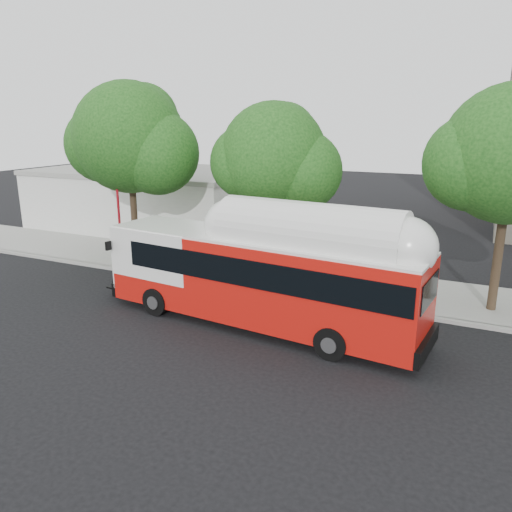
# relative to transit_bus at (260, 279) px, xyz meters

# --- Properties ---
(ground) EXTENTS (120.00, 120.00, 0.00)m
(ground) POSITION_rel_transit_bus_xyz_m (-0.84, -0.51, -1.88)
(ground) COLOR black
(ground) RESTS_ON ground
(sidewalk) EXTENTS (60.00, 5.00, 0.15)m
(sidewalk) POSITION_rel_transit_bus_xyz_m (-0.84, 5.99, -1.81)
(sidewalk) COLOR gray
(sidewalk) RESTS_ON ground
(curb_strip) EXTENTS (60.00, 0.30, 0.15)m
(curb_strip) POSITION_rel_transit_bus_xyz_m (-0.84, 3.39, -1.81)
(curb_strip) COLOR gray
(curb_strip) RESTS_ON ground
(red_curb_segment) EXTENTS (10.00, 0.32, 0.16)m
(red_curb_segment) POSITION_rel_transit_bus_xyz_m (-3.84, 3.39, -1.80)
(red_curb_segment) COLOR #9B1110
(red_curb_segment) RESTS_ON ground
(street_tree_left) EXTENTS (6.67, 5.80, 9.74)m
(street_tree_left) POSITION_rel_transit_bus_xyz_m (-9.37, 5.05, 4.72)
(street_tree_left) COLOR #2D2116
(street_tree_left) RESTS_ON ground
(street_tree_mid) EXTENTS (5.75, 5.00, 8.62)m
(street_tree_mid) POSITION_rel_transit_bus_xyz_m (-1.43, 5.55, 4.02)
(street_tree_mid) COLOR #2D2116
(street_tree_mid) RESTS_ON ground
(low_commercial_bldg) EXTENTS (16.20, 10.20, 4.25)m
(low_commercial_bldg) POSITION_rel_transit_bus_xyz_m (-14.84, 13.49, 0.27)
(low_commercial_bldg) COLOR silver
(low_commercial_bldg) RESTS_ON ground
(transit_bus) EXTENTS (13.79, 4.02, 4.02)m
(transit_bus) POSITION_rel_transit_bus_xyz_m (0.00, 0.00, 0.00)
(transit_bus) COLOR red
(transit_bus) RESTS_ON ground
(signal_pole) EXTENTS (0.13, 0.44, 4.65)m
(signal_pole) POSITION_rel_transit_bus_xyz_m (-9.78, 3.69, 0.50)
(signal_pole) COLOR #B4131D
(signal_pole) RESTS_ON ground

